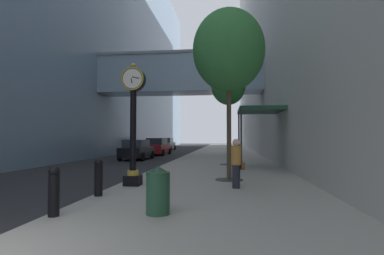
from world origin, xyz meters
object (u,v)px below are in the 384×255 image
(car_silver_far, at_px, (166,144))
(street_tree_near, at_px, (229,51))
(car_black_near, at_px, (137,150))
(street_clock, at_px, (133,118))
(pedestrian_walking, at_px, (236,162))
(street_tree_mid_near, at_px, (228,86))
(car_red_mid, at_px, (157,147))
(bollard_second, at_px, (99,176))
(bollard_nearest, at_px, (54,190))
(trash_bin, at_px, (158,189))

(car_silver_far, bearing_deg, street_tree_near, -74.06)
(car_black_near, bearing_deg, street_clock, -73.79)
(car_silver_far, bearing_deg, pedestrian_walking, -74.60)
(street_tree_mid_near, distance_m, car_black_near, 9.94)
(car_red_mid, bearing_deg, bollard_second, -81.27)
(street_tree_mid_near, height_order, car_black_near, street_tree_mid_near)
(street_clock, bearing_deg, street_tree_mid_near, 68.59)
(street_clock, distance_m, car_black_near, 14.42)
(street_tree_near, height_order, car_black_near, street_tree_near)
(bollard_second, height_order, street_tree_mid_near, street_tree_mid_near)
(bollard_nearest, height_order, bollard_second, same)
(car_black_near, bearing_deg, car_silver_far, 93.85)
(street_tree_near, height_order, car_red_mid, street_tree_near)
(trash_bin, distance_m, car_silver_far, 36.24)
(car_black_near, bearing_deg, pedestrian_walking, -61.45)
(pedestrian_walking, bearing_deg, street_tree_mid_near, 91.51)
(street_clock, relative_size, trash_bin, 4.09)
(street_tree_mid_near, bearing_deg, bollard_nearest, -106.27)
(trash_bin, height_order, car_red_mid, car_red_mid)
(street_clock, height_order, street_tree_near, street_tree_near)
(street_tree_mid_near, xyz_separation_m, car_silver_far, (-8.56, 23.18, -4.16))
(trash_bin, xyz_separation_m, pedestrian_walking, (1.80, 3.66, 0.32))
(street_clock, distance_m, street_tree_mid_near, 9.51)
(car_black_near, relative_size, car_red_mid, 0.97)
(bollard_second, relative_size, car_red_mid, 0.24)
(street_clock, xyz_separation_m, street_tree_mid_near, (3.35, 8.54, 2.49))
(street_tree_mid_near, distance_m, car_silver_far, 25.06)
(bollard_nearest, distance_m, trash_bin, 2.21)
(bollard_nearest, height_order, trash_bin, bollard_nearest)
(street_tree_mid_near, xyz_separation_m, car_red_mid, (-7.16, 11.73, -4.15))
(street_tree_near, bearing_deg, trash_bin, -105.68)
(car_red_mid, relative_size, car_silver_far, 1.07)
(bollard_nearest, relative_size, trash_bin, 1.03)
(trash_bin, bearing_deg, car_black_near, 108.18)
(street_clock, relative_size, car_silver_far, 1.02)
(street_clock, xyz_separation_m, bollard_second, (-0.39, -1.98, -1.79))
(bollard_nearest, distance_m, street_tree_near, 8.45)
(bollard_nearest, height_order, car_black_near, car_black_near)
(trash_bin, bearing_deg, street_clock, 114.86)
(street_clock, xyz_separation_m, bollard_nearest, (-0.39, -4.27, -1.79))
(street_tree_near, bearing_deg, bollard_nearest, -121.74)
(bollard_nearest, height_order, street_tree_near, street_tree_near)
(street_tree_near, relative_size, trash_bin, 6.48)
(bollard_second, bearing_deg, street_tree_near, 45.12)
(pedestrian_walking, distance_m, car_red_mid, 21.74)
(car_red_mid, bearing_deg, pedestrian_walking, -70.13)
(bollard_second, relative_size, street_tree_mid_near, 0.18)
(street_clock, bearing_deg, car_silver_far, 99.32)
(bollard_nearest, bearing_deg, bollard_second, 90.00)
(street_tree_mid_near, height_order, car_silver_far, street_tree_mid_near)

